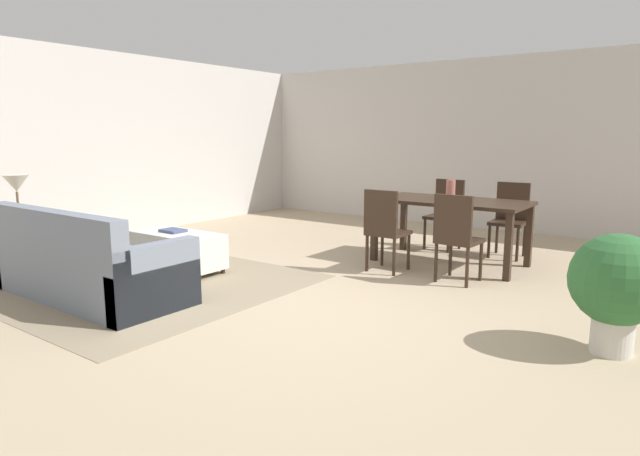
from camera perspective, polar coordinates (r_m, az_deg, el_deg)
The scene contains 16 objects.
ground_plane at distance 4.79m, azimuth -1.27°, elevation -8.50°, with size 10.80×10.80×0.00m, color tan.
wall_back at distance 9.05m, azimuth 18.51°, elevation 8.33°, with size 9.00×0.12×2.70m, color beige.
wall_left at distance 8.35m, azimuth -24.61°, elevation 7.87°, with size 0.12×11.00×2.70m, color beige.
area_rug at distance 5.91m, azimuth -18.46°, elevation -5.43°, with size 3.00×2.80×0.01m, color gray.
couch at distance 5.49m, azimuth -23.41°, elevation -3.80°, with size 2.05×0.86×0.86m.
ottoman_table at distance 6.21m, azimuth -14.73°, elevation -2.20°, with size 1.06×0.51×0.44m.
side_table at distance 6.64m, azimuth -29.02°, elevation -0.61°, with size 0.40×0.40×0.56m.
table_lamp at distance 6.58m, azimuth -29.41°, elevation 3.93°, with size 0.26×0.26×0.52m.
dining_table at distance 6.49m, azimuth 13.64°, elevation 2.12°, with size 1.72×0.88×0.76m.
dining_chair_near_left at distance 5.96m, azimuth 6.85°, elevation 0.23°, with size 0.40×0.40×0.92m.
dining_chair_near_right at distance 5.64m, azimuth 14.19°, elevation -0.55°, with size 0.42×0.42×0.92m.
dining_chair_far_left at distance 7.38m, azimuth 13.16°, elevation 1.88°, with size 0.42×0.42×0.92m.
dining_chair_far_right at distance 7.13m, azimuth 19.43°, elevation 1.30°, with size 0.42×0.42×0.92m.
vase_centerpiece at distance 6.49m, azimuth 13.63°, elevation 3.95°, with size 0.10×0.10×0.23m, color #B26659.
book_on_ottoman at distance 6.23m, azimuth -15.25°, elevation -0.27°, with size 0.26×0.20×0.03m, color #3F4C72.
potted_plant at distance 4.24m, azimuth 28.86°, elevation -5.17°, with size 0.64×0.64×0.85m.
Camera 1 is at (2.77, -3.61, 1.51)m, focal length 30.32 mm.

